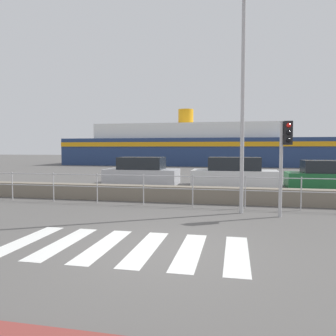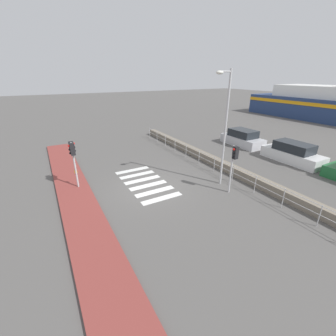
# 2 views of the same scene
# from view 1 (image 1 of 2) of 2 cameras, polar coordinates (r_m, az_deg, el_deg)

# --- Properties ---
(ground_plane) EXTENTS (160.00, 160.00, 0.00)m
(ground_plane) POSITION_cam_1_polar(r_m,az_deg,el_deg) (6.72, -1.16, -13.97)
(ground_plane) COLOR #565451
(crosswalk) EXTENTS (4.95, 2.40, 0.01)m
(crosswalk) POSITION_cam_1_polar(r_m,az_deg,el_deg) (6.92, -7.62, -13.43)
(crosswalk) COLOR silver
(crosswalk) RESTS_ON ground_plane
(seawall) EXTENTS (23.45, 0.55, 0.58)m
(seawall) POSITION_cam_1_polar(r_m,az_deg,el_deg) (12.21, 4.85, -4.62)
(seawall) COLOR slate
(seawall) RESTS_ON ground_plane
(harbor_fence) EXTENTS (21.15, 0.04, 1.09)m
(harbor_fence) POSITION_cam_1_polar(r_m,az_deg,el_deg) (11.29, 4.33, -3.09)
(harbor_fence) COLOR #B2B2B5
(harbor_fence) RESTS_ON ground_plane
(traffic_light_far) EXTENTS (0.34, 0.32, 2.79)m
(traffic_light_far) POSITION_cam_1_polar(r_m,az_deg,el_deg) (10.03, 19.74, 3.49)
(traffic_light_far) COLOR #B2B2B5
(traffic_light_far) RESTS_ON ground_plane
(streetlamp) EXTENTS (0.32, 1.02, 6.58)m
(streetlamp) POSITION_cam_1_polar(r_m,az_deg,el_deg) (10.30, 12.95, 14.67)
(streetlamp) COLOR #B2B2B5
(streetlamp) RESTS_ON ground_plane
(ferry_boat) EXTENTS (36.99, 8.23, 6.60)m
(ferry_boat) POSITION_cam_1_polar(r_m,az_deg,el_deg) (39.06, 8.26, 3.52)
(ferry_boat) COLOR navy
(ferry_boat) RESTS_ON ground_plane
(parked_car_silver) EXTENTS (4.09, 1.88, 1.50)m
(parked_car_silver) POSITION_cam_1_polar(r_m,az_deg,el_deg) (18.51, -4.59, -0.76)
(parked_car_silver) COLOR #BCBCC1
(parked_car_silver) RESTS_ON ground_plane
(parked_car_white) EXTENTS (4.48, 1.76, 1.52)m
(parked_car_white) POSITION_cam_1_polar(r_m,az_deg,el_deg) (17.77, 11.47, -0.97)
(parked_car_white) COLOR silver
(parked_car_white) RESTS_ON ground_plane
(parked_car_green) EXTENTS (3.96, 1.71, 1.39)m
(parked_car_green) POSITION_cam_1_polar(r_m,az_deg,el_deg) (18.35, 25.98, -1.29)
(parked_car_green) COLOR #1E6633
(parked_car_green) RESTS_ON ground_plane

